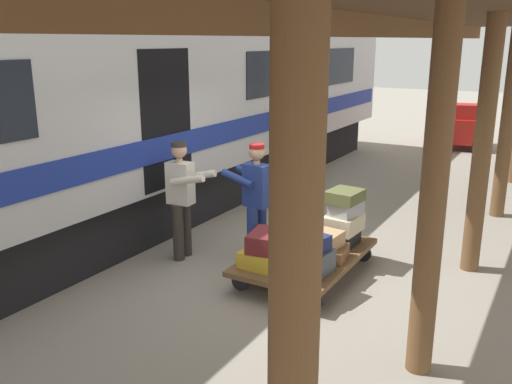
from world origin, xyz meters
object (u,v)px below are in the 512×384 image
object	(u,v)px
suitcase_yellow_case	(266,257)
suitcase_tan_vintage	(327,239)
suitcase_maroon_trunk	(265,241)
porter_in_overalls	(256,199)
suitcase_slate_roller	(307,263)
suitcase_navy_fabric	(308,244)
train_car	(92,106)
luggage_cart	(306,257)
suitcase_olive_duffel	(345,196)
suitcase_black_hardshell	(342,238)
suitcase_gray_aluminum	(346,209)
porter_by_door	(182,196)
baggage_tug	(464,126)
suitcase_cream_canvas	(344,223)
suitcase_teal_softside	(305,231)
suitcase_brown_leather	(326,252)
suitcase_orange_carryall	(287,243)

from	to	relation	value
suitcase_yellow_case	suitcase_tan_vintage	size ratio (longest dim) A/B	1.52
suitcase_maroon_trunk	porter_in_overalls	world-z (taller)	porter_in_overalls
suitcase_slate_roller	suitcase_navy_fabric	world-z (taller)	suitcase_navy_fabric
train_car	luggage_cart	size ratio (longest dim) A/B	8.81
train_car	suitcase_olive_duffel	bearing A→B (deg)	-170.37
suitcase_tan_vintage	porter_in_overalls	distance (m)	1.19
suitcase_black_hardshell	suitcase_gray_aluminum	bearing A→B (deg)	-114.89
suitcase_yellow_case	porter_by_door	size ratio (longest dim) A/B	0.36
suitcase_tan_vintage	baggage_tug	distance (m)	10.56
suitcase_yellow_case	luggage_cart	bearing A→B (deg)	-116.54
train_car	suitcase_olive_duffel	distance (m)	4.20
suitcase_yellow_case	suitcase_gray_aluminum	size ratio (longest dim) A/B	1.44
luggage_cart	baggage_tug	size ratio (longest dim) A/B	1.10
luggage_cart	suitcase_gray_aluminum	xyz separation A→B (m)	(-0.31, -0.62, 0.56)
suitcase_cream_canvas	suitcase_tan_vintage	world-z (taller)	suitcase_cream_canvas
suitcase_teal_softside	porter_by_door	size ratio (longest dim) A/B	0.32
suitcase_black_hardshell	suitcase_maroon_trunk	world-z (taller)	suitcase_maroon_trunk
suitcase_teal_softside	suitcase_cream_canvas	xyz separation A→B (m)	(-0.57, -0.04, 0.21)
suitcase_gray_aluminum	suitcase_teal_softside	bearing A→B (deg)	3.71
luggage_cart	porter_by_door	xyz separation A→B (m)	(1.80, 0.33, 0.67)
suitcase_slate_roller	suitcase_black_hardshell	bearing A→B (deg)	-90.00
baggage_tug	suitcase_maroon_trunk	bearing A→B (deg)	87.88
suitcase_black_hardshell	porter_by_door	distance (m)	2.34
suitcase_black_hardshell	suitcase_olive_duffel	bearing A→B (deg)	-78.25
train_car	suitcase_brown_leather	bearing A→B (deg)	-179.06
suitcase_yellow_case	suitcase_teal_softside	size ratio (longest dim) A/B	1.13
luggage_cart	suitcase_tan_vintage	distance (m)	0.42
porter_by_door	suitcase_brown_leather	bearing A→B (deg)	-170.98
train_car	suitcase_teal_softside	world-z (taller)	train_car
suitcase_yellow_case	suitcase_teal_softside	world-z (taller)	suitcase_yellow_case
luggage_cart	suitcase_gray_aluminum	world-z (taller)	suitcase_gray_aluminum
suitcase_slate_roller	porter_in_overalls	world-z (taller)	porter_in_overalls
suitcase_black_hardshell	suitcase_tan_vintage	world-z (taller)	suitcase_tan_vintage
suitcase_gray_aluminum	suitcase_tan_vintage	xyz separation A→B (m)	(0.01, 0.61, -0.26)
suitcase_brown_leather	porter_in_overalls	bearing A→B (deg)	-4.83
luggage_cart	porter_in_overalls	world-z (taller)	porter_in_overalls
luggage_cart	suitcase_black_hardshell	world-z (taller)	suitcase_black_hardshell
suitcase_olive_duffel	baggage_tug	distance (m)	9.95
train_car	baggage_tug	xyz separation A→B (m)	(-3.84, -10.62, -1.43)
suitcase_navy_fabric	porter_in_overalls	distance (m)	1.31
porter_in_overalls	porter_by_door	world-z (taller)	same
suitcase_teal_softside	suitcase_cream_canvas	distance (m)	0.61
train_car	suitcase_orange_carryall	xyz separation A→B (m)	(-3.44, -0.07, -1.66)
suitcase_cream_canvas	luggage_cart	bearing A→B (deg)	65.44
suitcase_navy_fabric	train_car	bearing A→B (deg)	-7.01
suitcase_slate_roller	suitcase_cream_canvas	bearing A→B (deg)	-89.61
suitcase_cream_canvas	suitcase_gray_aluminum	size ratio (longest dim) A/B	1.31
suitcase_black_hardshell	suitcase_slate_roller	xyz separation A→B (m)	(0.00, 1.16, 0.05)
porter_in_overalls	suitcase_navy_fabric	bearing A→B (deg)	149.56
suitcase_orange_carryall	porter_by_door	size ratio (longest dim) A/B	0.30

